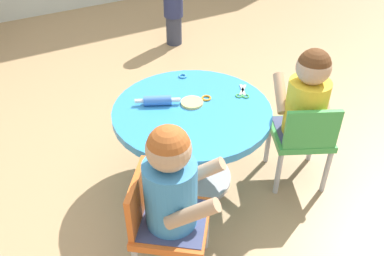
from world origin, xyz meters
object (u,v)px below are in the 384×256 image
object	(u,v)px
child_chair_left	(164,221)
seated_child_left	(171,183)
toddler_standing	(173,5)
seated_child_right	(308,96)
rolling_pin	(158,100)
craft_table	(192,129)
child_chair_right	(302,137)
craft_scissors	(243,93)

from	to	relation	value
child_chair_left	seated_child_left	size ratio (longest dim) A/B	1.05
child_chair_left	toddler_standing	world-z (taller)	toddler_standing
seated_child_right	rolling_pin	distance (m)	0.75
craft_table	toddler_standing	distance (m)	1.80
child_chair_left	rolling_pin	bearing A→B (deg)	65.66
rolling_pin	child_chair_right	bearing A→B (deg)	-32.40
craft_table	seated_child_left	distance (m)	0.61
seated_child_left	rolling_pin	size ratio (longest dim) A/B	2.36
child_chair_left	seated_child_right	world-z (taller)	seated_child_right
craft_scissors	craft_table	bearing A→B (deg)	178.10
craft_table	seated_child_left	bearing A→B (deg)	-127.31
craft_table	child_chair_left	bearing A→B (deg)	-131.24
child_chair_left	seated_child_right	xyz separation A→B (m)	(0.91, 0.19, 0.23)
child_chair_right	craft_scissors	distance (m)	0.39
child_chair_right	craft_scissors	world-z (taller)	child_chair_right
seated_child_left	child_chair_right	bearing A→B (deg)	11.50
child_chair_right	seated_child_right	distance (m)	0.23
child_chair_right	craft_table	bearing A→B (deg)	150.39
child_chair_left	child_chair_right	size ratio (longest dim) A/B	1.00
craft_scissors	seated_child_right	bearing A→B (deg)	-47.39
rolling_pin	craft_scissors	size ratio (longest dim) A/B	1.56
toddler_standing	craft_table	bearing A→B (deg)	-114.36
craft_scissors	child_chair_left	bearing A→B (deg)	-148.02
craft_scissors	toddler_standing	bearing A→B (deg)	75.00
rolling_pin	seated_child_left	bearing A→B (deg)	-110.75
craft_table	seated_child_right	distance (m)	0.61
child_chair_right	toddler_standing	world-z (taller)	toddler_standing
toddler_standing	craft_scissors	world-z (taller)	toddler_standing
seated_child_right	craft_table	bearing A→B (deg)	154.32
seated_child_right	rolling_pin	bearing A→B (deg)	150.62
child_chair_right	toddler_standing	size ratio (longest dim) A/B	0.80
child_chair_left	child_chair_right	distance (m)	0.90
rolling_pin	child_chair_left	bearing A→B (deg)	-114.34
child_chair_right	child_chair_left	bearing A→B (deg)	-170.42
child_chair_left	seated_child_left	world-z (taller)	seated_child_left
craft_table	craft_scissors	size ratio (longest dim) A/B	5.79
seated_child_right	craft_scissors	size ratio (longest dim) A/B	3.69
rolling_pin	craft_table	bearing A→B (deg)	-41.61
child_chair_left	seated_child_left	xyz separation A→B (m)	(0.03, -0.02, 0.23)
child_chair_right	craft_scissors	size ratio (longest dim) A/B	3.87
craft_table	seated_child_right	bearing A→B (deg)	-25.68
rolling_pin	toddler_standing	bearing A→B (deg)	60.12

